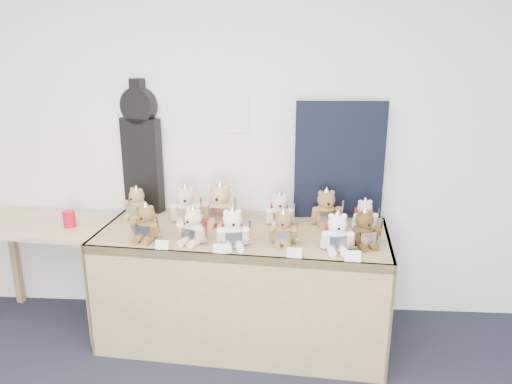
# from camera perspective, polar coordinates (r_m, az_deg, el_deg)

# --- Properties ---
(room_shell) EXTENTS (6.00, 6.00, 6.00)m
(room_shell) POSITION_cam_1_polar(r_m,az_deg,el_deg) (3.68, -2.53, 9.02)
(room_shell) COLOR silver
(room_shell) RESTS_ON floor
(display_table) EXTENTS (2.04, 1.00, 0.82)m
(display_table) POSITION_cam_1_polar(r_m,az_deg,el_deg) (3.44, -1.68, -7.64)
(display_table) COLOR olive
(display_table) RESTS_ON floor
(side_table) EXTENTS (1.03, 0.65, 0.82)m
(side_table) POSITION_cam_1_polar(r_m,az_deg,el_deg) (3.98, -22.97, -4.96)
(side_table) COLOR tan
(side_table) RESTS_ON floor
(guitar_case) EXTENTS (0.32, 0.18, 1.00)m
(guitar_case) POSITION_cam_1_polar(r_m,az_deg,el_deg) (3.82, -12.95, 4.90)
(guitar_case) COLOR black
(guitar_case) RESTS_ON display_table
(navy_board) EXTENTS (0.64, 0.04, 0.86)m
(navy_board) POSITION_cam_1_polar(r_m,az_deg,el_deg) (3.63, 9.53, 3.51)
(navy_board) COLOR black
(navy_board) RESTS_ON display_table
(red_cup) EXTENTS (0.09, 0.09, 0.12)m
(red_cup) POSITION_cam_1_polar(r_m,az_deg,el_deg) (3.76, -20.56, -2.90)
(red_cup) COLOR #B30B19
(red_cup) RESTS_ON side_table
(teddy_front_far_left) EXTENTS (0.23, 0.20, 0.28)m
(teddy_front_far_left) POSITION_cam_1_polar(r_m,az_deg,el_deg) (3.34, -12.44, -3.57)
(teddy_front_far_left) COLOR brown
(teddy_front_far_left) RESTS_ON display_table
(teddy_front_left) EXTENTS (0.21, 0.21, 0.27)m
(teddy_front_left) POSITION_cam_1_polar(r_m,az_deg,el_deg) (3.24, -7.19, -4.00)
(teddy_front_left) COLOR beige
(teddy_front_left) RESTS_ON display_table
(teddy_front_centre) EXTENTS (0.24, 0.21, 0.29)m
(teddy_front_centre) POSITION_cam_1_polar(r_m,az_deg,el_deg) (3.16, -2.68, -4.35)
(teddy_front_centre) COLOR white
(teddy_front_centre) RESTS_ON display_table
(teddy_front_right) EXTENTS (0.21, 0.17, 0.25)m
(teddy_front_right) POSITION_cam_1_polar(r_m,az_deg,el_deg) (3.20, 3.13, -4.30)
(teddy_front_right) COLOR olive
(teddy_front_right) RESTS_ON display_table
(teddy_front_far_right) EXTENTS (0.23, 0.19, 0.28)m
(teddy_front_far_right) POSITION_cam_1_polar(r_m,az_deg,el_deg) (3.14, 9.25, -4.75)
(teddy_front_far_right) COLOR white
(teddy_front_far_right) RESTS_ON display_table
(teddy_front_end) EXTENTS (0.23, 0.21, 0.27)m
(teddy_front_end) POSITION_cam_1_polar(r_m,az_deg,el_deg) (3.24, 12.29, -4.26)
(teddy_front_end) COLOR #50371B
(teddy_front_end) RESTS_ON display_table
(teddy_back_left) EXTENTS (0.26, 0.22, 0.31)m
(teddy_back_left) POSITION_cam_1_polar(r_m,az_deg,el_deg) (3.59, -8.04, -1.65)
(teddy_back_left) COLOR beige
(teddy_back_left) RESTS_ON display_table
(teddy_back_centre_left) EXTENTS (0.28, 0.24, 0.34)m
(teddy_back_centre_left) POSITION_cam_1_polar(r_m,az_deg,el_deg) (3.54, -4.13, -1.59)
(teddy_back_centre_left) COLOR tan
(teddy_back_centre_left) RESTS_ON display_table
(teddy_back_centre_right) EXTENTS (0.22, 0.18, 0.27)m
(teddy_back_centre_right) POSITION_cam_1_polar(r_m,az_deg,el_deg) (3.52, 2.72, -2.19)
(teddy_back_centre_right) COLOR silver
(teddy_back_centre_right) RESTS_ON display_table
(teddy_back_right) EXTENTS (0.24, 0.21, 0.29)m
(teddy_back_right) POSITION_cam_1_polar(r_m,az_deg,el_deg) (3.54, 8.01, -1.99)
(teddy_back_right) COLOR olive
(teddy_back_right) RESTS_ON display_table
(teddy_back_end) EXTENTS (0.20, 0.17, 0.24)m
(teddy_back_end) POSITION_cam_1_polar(r_m,az_deg,el_deg) (3.54, 12.30, -2.65)
(teddy_back_end) COLOR white
(teddy_back_end) RESTS_ON display_table
(teddy_back_far_left) EXTENTS (0.21, 0.21, 0.26)m
(teddy_back_far_left) POSITION_cam_1_polar(r_m,az_deg,el_deg) (3.77, -13.47, -1.35)
(teddy_back_far_left) COLOR #AB8A4F
(teddy_back_far_left) RESTS_ON display_table
(entry_card_a) EXTENTS (0.09, 0.03, 0.06)m
(entry_card_a) POSITION_cam_1_polar(r_m,az_deg,el_deg) (3.19, -10.71, -5.95)
(entry_card_a) COLOR silver
(entry_card_a) RESTS_ON display_table
(entry_card_b) EXTENTS (0.08, 0.03, 0.06)m
(entry_card_b) POSITION_cam_1_polar(r_m,az_deg,el_deg) (3.09, -4.20, -6.46)
(entry_card_b) COLOR silver
(entry_card_b) RESTS_ON display_table
(entry_card_c) EXTENTS (0.09, 0.03, 0.06)m
(entry_card_c) POSITION_cam_1_polar(r_m,az_deg,el_deg) (3.03, 4.42, -6.95)
(entry_card_c) COLOR silver
(entry_card_c) RESTS_ON display_table
(entry_card_d) EXTENTS (0.10, 0.03, 0.07)m
(entry_card_d) POSITION_cam_1_polar(r_m,az_deg,el_deg) (3.03, 11.01, -7.21)
(entry_card_d) COLOR silver
(entry_card_d) RESTS_ON display_table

